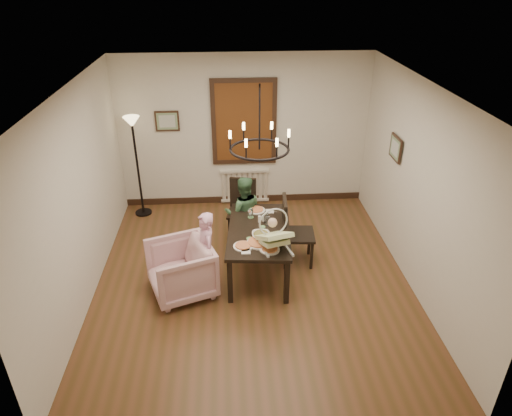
{
  "coord_description": "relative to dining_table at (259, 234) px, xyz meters",
  "views": [
    {
      "loc": [
        -0.33,
        -5.38,
        4.1
      ],
      "look_at": [
        0.06,
        0.26,
        1.05
      ],
      "focal_mm": 32.0,
      "sensor_mm": 36.0,
      "label": 1
    }
  ],
  "objects": [
    {
      "name": "baby_bouncer",
      "position": [
        0.16,
        -0.48,
        0.28
      ],
      "size": [
        0.57,
        0.68,
        0.39
      ],
      "primitive_type": null,
      "rotation": [
        0.0,
        0.0,
        0.28
      ],
      "color": "beige",
      "rests_on": "dining_table"
    },
    {
      "name": "chair_right",
      "position": [
        0.61,
        0.21,
        -0.1
      ],
      "size": [
        0.52,
        0.52,
        1.09
      ],
      "primitive_type": null,
      "rotation": [
        0.0,
        0.0,
        1.5
      ],
      "color": "black",
      "rests_on": "room_shell"
    },
    {
      "name": "radiator",
      "position": [
        -0.1,
        2.27,
        -0.3
      ],
      "size": [
        0.92,
        0.12,
        0.62
      ],
      "primitive_type": null,
      "color": "silver",
      "rests_on": "room_shell"
    },
    {
      "name": "seated_man",
      "position": [
        -0.2,
        0.72,
        -0.14
      ],
      "size": [
        0.52,
        0.42,
        1.01
      ],
      "primitive_type": "imported",
      "rotation": [
        0.0,
        0.0,
        3.21
      ],
      "color": "#3E6842",
      "rests_on": "room_shell"
    },
    {
      "name": "picture_right",
      "position": [
        2.11,
        0.69,
        1.0
      ],
      "size": [
        0.03,
        0.42,
        0.36
      ],
      "primitive_type": "cube",
      "rotation": [
        0.0,
        0.0,
        1.57
      ],
      "color": "black",
      "rests_on": "room_shell"
    },
    {
      "name": "window_blinds",
      "position": [
        -0.1,
        2.25,
        0.95
      ],
      "size": [
        1.0,
        0.03,
        1.4
      ],
      "primitive_type": "cube",
      "color": "#5B2D12",
      "rests_on": "room_shell"
    },
    {
      "name": "drinking_glass",
      "position": [
        0.14,
        0.1,
        0.15
      ],
      "size": [
        0.07,
        0.07,
        0.14
      ],
      "primitive_type": "cylinder",
      "color": "silver",
      "rests_on": "dining_table"
    },
    {
      "name": "chandelier",
      "position": [
        0.0,
        0.0,
        1.3
      ],
      "size": [
        0.8,
        0.8,
        0.04
      ],
      "primitive_type": "torus",
      "color": "black",
      "rests_on": "room_shell"
    },
    {
      "name": "dining_table",
      "position": [
        0.0,
        0.0,
        0.0
      ],
      "size": [
        1.01,
        1.63,
        0.73
      ],
      "rotation": [
        0.0,
        0.0,
        -0.09
      ],
      "color": "black",
      "rests_on": "room_shell"
    },
    {
      "name": "floor_lamp",
      "position": [
        -2.0,
        1.94,
        0.25
      ],
      "size": [
        0.3,
        0.3,
        1.8
      ],
      "primitive_type": null,
      "color": "black",
      "rests_on": "room_shell"
    },
    {
      "name": "chair_far",
      "position": [
        -0.22,
        1.01,
        -0.15
      ],
      "size": [
        0.51,
        0.51,
        1.0
      ],
      "primitive_type": null,
      "rotation": [
        0.0,
        0.0,
        -0.19
      ],
      "color": "black",
      "rests_on": "room_shell"
    },
    {
      "name": "elderly_woman",
      "position": [
        -0.76,
        -0.3,
        -0.16
      ],
      "size": [
        0.32,
        0.4,
        0.97
      ],
      "primitive_type": "imported",
      "rotation": [
        0.0,
        0.0,
        -1.29
      ],
      "color": "#E9A4C4",
      "rests_on": "room_shell"
    },
    {
      "name": "picture_back",
      "position": [
        -1.45,
        2.26,
        1.0
      ],
      "size": [
        0.42,
        0.03,
        0.36
      ],
      "primitive_type": "cube",
      "color": "black",
      "rests_on": "room_shell"
    },
    {
      "name": "salad_bowl",
      "position": [
        0.01,
        -0.22,
        0.12
      ],
      "size": [
        0.3,
        0.3,
        0.07
      ],
      "primitive_type": "imported",
      "color": "white",
      "rests_on": "dining_table"
    },
    {
      "name": "armchair",
      "position": [
        -1.11,
        -0.43,
        -0.26
      ],
      "size": [
        1.08,
        1.06,
        0.77
      ],
      "primitive_type": "imported",
      "rotation": [
        0.0,
        0.0,
        -1.22
      ],
      "color": "#D6A3B4",
      "rests_on": "room_shell"
    },
    {
      "name": "room_shell",
      "position": [
        -0.1,
        0.16,
        0.75
      ],
      "size": [
        4.51,
        5.0,
        2.81
      ],
      "color": "brown",
      "rests_on": "ground"
    },
    {
      "name": "pizza_platter",
      "position": [
        -0.04,
        -0.38,
        0.1
      ],
      "size": [
        0.34,
        0.34,
        0.04
      ],
      "primitive_type": "cylinder",
      "color": "tan",
      "rests_on": "dining_table"
    }
  ]
}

